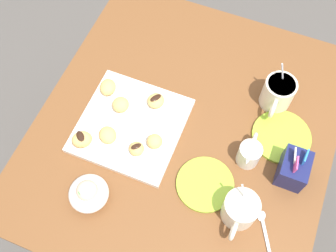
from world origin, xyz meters
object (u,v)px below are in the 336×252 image
object	(u,v)px
beignet_1	(82,139)
ice_cream_bowl	(88,193)
beignet_3	(108,135)
cream_pitcher_white	(249,153)
saucer_lime_right	(205,184)
saucer_lime_left	(281,136)
beignet_6	(156,101)
sugar_caddy	(293,169)
beignet_5	(121,105)
coffee_mug_cream_left	(278,93)
coffee_mug_cream_right	(240,210)
beignet_4	(137,149)
dining_table	(183,148)
beignet_2	(155,141)
pastry_plate_square	(131,125)
beignet_0	(108,87)

from	to	relation	value
beignet_1	ice_cream_bowl	bearing A→B (deg)	33.61
ice_cream_bowl	beignet_3	world-z (taller)	ice_cream_bowl
cream_pitcher_white	saucer_lime_right	distance (m)	0.14
saucer_lime_left	beignet_6	world-z (taller)	beignet_6
sugar_caddy	beignet_5	xyz separation A→B (m)	(-0.01, -0.50, -0.01)
coffee_mug_cream_left	saucer_lime_right	bearing A→B (deg)	-18.17
beignet_5	beignet_6	bearing A→B (deg)	119.90
saucer_lime_right	coffee_mug_cream_right	bearing A→B (deg)	66.58
coffee_mug_cream_right	beignet_6	size ratio (longest dim) A/B	2.66
coffee_mug_cream_right	beignet_6	distance (m)	0.38
beignet_3	beignet_4	size ratio (longest dim) A/B	1.28
beignet_3	saucer_lime_right	bearing A→B (deg)	85.33
saucer_lime_right	dining_table	bearing A→B (deg)	-141.47
coffee_mug_cream_left	beignet_2	size ratio (longest dim) A/B	3.41
dining_table	beignet_4	world-z (taller)	beignet_4
coffee_mug_cream_right	beignet_4	world-z (taller)	coffee_mug_cream_right
beignet_1	beignet_5	distance (m)	0.15
saucer_lime_left	pastry_plate_square	bearing A→B (deg)	-72.72
saucer_lime_left	beignet_3	world-z (taller)	beignet_3
beignet_0	beignet_4	xyz separation A→B (m)	(0.15, 0.16, -0.00)
coffee_mug_cream_left	beignet_3	size ratio (longest dim) A/B	2.75
beignet_3	saucer_lime_left	bearing A→B (deg)	112.87
saucer_lime_right	beignet_5	distance (m)	0.32
coffee_mug_cream_right	saucer_lime_left	distance (m)	0.26
saucer_lime_left	beignet_1	distance (m)	0.55
beignet_1	coffee_mug_cream_right	bearing A→B (deg)	86.32
beignet_5	ice_cream_bowl	bearing A→B (deg)	7.16
coffee_mug_cream_right	cream_pitcher_white	bearing A→B (deg)	-172.27
beignet_1	pastry_plate_square	bearing A→B (deg)	135.85
coffee_mug_cream_left	cream_pitcher_white	world-z (taller)	coffee_mug_cream_left
cream_pitcher_white	beignet_4	xyz separation A→B (m)	(0.10, -0.28, -0.01)
beignet_5	beignet_3	bearing A→B (deg)	4.31
sugar_caddy	beignet_6	xyz separation A→B (m)	(-0.06, -0.41, -0.01)
coffee_mug_cream_right	beignet_6	bearing A→B (deg)	-124.67
beignet_3	beignet_6	distance (m)	0.17
sugar_caddy	cream_pitcher_white	bearing A→B (deg)	-89.74
cream_pitcher_white	sugar_caddy	xyz separation A→B (m)	(-0.00, 0.12, 0.00)
coffee_mug_cream_right	sugar_caddy	xyz separation A→B (m)	(-0.16, 0.10, -0.01)
coffee_mug_cream_left	ice_cream_bowl	distance (m)	0.58
saucer_lime_left	ice_cream_bowl	bearing A→B (deg)	-49.85
pastry_plate_square	beignet_3	bearing A→B (deg)	-32.97
sugar_caddy	dining_table	bearing A→B (deg)	-94.55
saucer_lime_right	beignet_3	xyz separation A→B (m)	(-0.02, -0.29, 0.03)
pastry_plate_square	coffee_mug_cream_right	size ratio (longest dim) A/B	2.15
cream_pitcher_white	beignet_6	world-z (taller)	cream_pitcher_white
coffee_mug_cream_right	beignet_5	world-z (taller)	coffee_mug_cream_right
saucer_lime_left	beignet_4	size ratio (longest dim) A/B	3.95
dining_table	beignet_4	size ratio (longest dim) A/B	21.82
coffee_mug_cream_right	saucer_lime_right	distance (m)	0.12
saucer_lime_left	beignet_0	bearing A→B (deg)	-84.60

